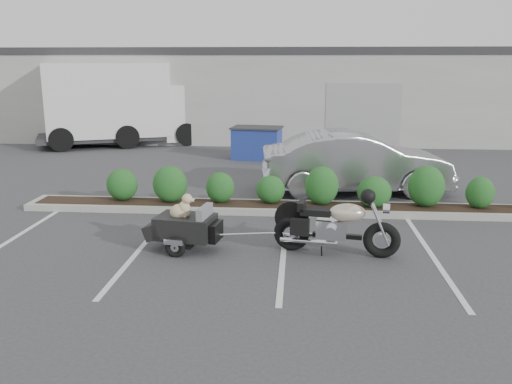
# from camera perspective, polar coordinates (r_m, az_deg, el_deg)

# --- Properties ---
(ground) EXTENTS (90.00, 90.00, 0.00)m
(ground) POSITION_cam_1_polar(r_m,az_deg,el_deg) (10.81, -3.38, -5.00)
(ground) COLOR #38383A
(ground) RESTS_ON ground
(planter_kerb) EXTENTS (12.00, 1.00, 0.15)m
(planter_kerb) POSITION_cam_1_polar(r_m,az_deg,el_deg) (12.80, 2.41, -1.66)
(planter_kerb) COLOR #9E9E93
(planter_kerb) RESTS_ON ground
(building) EXTENTS (26.00, 10.00, 4.00)m
(building) POSITION_cam_1_polar(r_m,az_deg,el_deg) (27.22, 1.53, 10.55)
(building) COLOR #9EA099
(building) RESTS_ON ground
(motorcycle) EXTENTS (2.30, 0.92, 1.33)m
(motorcycle) POSITION_cam_1_polar(r_m,az_deg,el_deg) (9.93, 8.38, -3.60)
(motorcycle) COLOR black
(motorcycle) RESTS_ON ground
(pet_trailer) EXTENTS (1.87, 1.06, 1.10)m
(pet_trailer) POSITION_cam_1_polar(r_m,az_deg,el_deg) (10.17, -7.50, -3.55)
(pet_trailer) COLOR black
(pet_trailer) RESTS_ON ground
(sedan) EXTENTS (5.10, 2.20, 1.63)m
(sedan) POSITION_cam_1_polar(r_m,az_deg,el_deg) (14.66, 10.44, 3.05)
(sedan) COLOR #A9A9B0
(sedan) RESTS_ON ground
(dumpster) EXTENTS (1.90, 1.43, 1.16)m
(dumpster) POSITION_cam_1_polar(r_m,az_deg,el_deg) (19.60, 0.09, 5.22)
(dumpster) COLOR navy
(dumpster) RESTS_ON ground
(delivery_truck) EXTENTS (7.69, 5.00, 3.37)m
(delivery_truck) POSITION_cam_1_polar(r_m,az_deg,el_deg) (23.60, -13.36, 8.80)
(delivery_truck) COLOR silver
(delivery_truck) RESTS_ON ground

